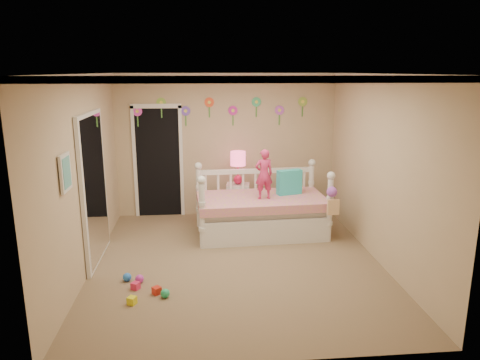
{
  "coord_description": "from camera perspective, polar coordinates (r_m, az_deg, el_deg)",
  "views": [
    {
      "loc": [
        -0.49,
        -5.82,
        2.64
      ],
      "look_at": [
        0.1,
        0.6,
        1.05
      ],
      "focal_mm": 33.28,
      "sensor_mm": 36.0,
      "label": 1
    }
  ],
  "objects": [
    {
      "name": "daybed",
      "position": [
        7.3,
        2.73,
        -2.62
      ],
      "size": [
        2.16,
        1.23,
        1.14
      ],
      "primitive_type": null,
      "rotation": [
        0.0,
        0.0,
        0.05
      ],
      "color": "white",
      "rests_on": "floor"
    },
    {
      "name": "pillow_lime",
      "position": [
        7.51,
        6.43,
        -0.36
      ],
      "size": [
        0.36,
        0.15,
        0.34
      ],
      "primitive_type": "cube",
      "rotation": [
        0.0,
        0.0,
        -0.05
      ],
      "color": "#A7CF3F",
      "rests_on": "daybed"
    },
    {
      "name": "ceiling",
      "position": [
        5.84,
        -0.45,
        13.46
      ],
      "size": [
        4.0,
        4.5,
        0.01
      ],
      "primitive_type": "cube",
      "color": "white",
      "rests_on": "floor"
    },
    {
      "name": "floor",
      "position": [
        6.41,
        -0.41,
        -10.47
      ],
      "size": [
        4.0,
        4.5,
        0.01
      ],
      "primitive_type": "cube",
      "color": "#7F684C",
      "rests_on": "ground"
    },
    {
      "name": "closet_doorway",
      "position": [
        8.25,
        -10.44,
        2.4
      ],
      "size": [
        0.9,
        0.04,
        2.07
      ],
      "primitive_type": "cube",
      "color": "black",
      "rests_on": "back_wall"
    },
    {
      "name": "flower_decals",
      "position": [
        8.1,
        -2.43,
        8.88
      ],
      "size": [
        3.4,
        0.02,
        0.5
      ],
      "primitive_type": null,
      "color": "#B2668C",
      "rests_on": "back_wall"
    },
    {
      "name": "child",
      "position": [
        7.07,
        3.08,
        0.75
      ],
      "size": [
        0.32,
        0.23,
        0.81
      ],
      "primitive_type": "imported",
      "rotation": [
        0.0,
        0.0,
        3.28
      ],
      "color": "#DB316A",
      "rests_on": "daybed"
    },
    {
      "name": "crown_molding",
      "position": [
        5.84,
        -0.45,
        13.17
      ],
      "size": [
        4.0,
        4.5,
        0.06
      ],
      "primitive_type": null,
      "color": "white",
      "rests_on": "ceiling"
    },
    {
      "name": "right_wall",
      "position": [
        6.47,
        17.51,
        1.25
      ],
      "size": [
        0.01,
        4.5,
        2.6
      ],
      "primitive_type": "cube",
      "color": "tan",
      "rests_on": "floor"
    },
    {
      "name": "left_wall",
      "position": [
        6.16,
        -19.3,
        0.5
      ],
      "size": [
        0.01,
        4.5,
        2.6
      ],
      "primitive_type": "cube",
      "color": "tan",
      "rests_on": "floor"
    },
    {
      "name": "pillow_turquoise",
      "position": [
        7.41,
        6.33,
        -0.27
      ],
      "size": [
        0.43,
        0.25,
        0.41
      ],
      "primitive_type": "cube",
      "rotation": [
        0.0,
        0.0,
        0.28
      ],
      "color": "#23A4AF",
      "rests_on": "daybed"
    },
    {
      "name": "mirror_closet",
      "position": [
        6.49,
        -18.17,
        -1.03
      ],
      "size": [
        0.07,
        1.3,
        2.1
      ],
      "primitive_type": "cube",
      "color": "white",
      "rests_on": "left_wall"
    },
    {
      "name": "nightstand",
      "position": [
        8.02,
        -0.26,
        -2.85
      ],
      "size": [
        0.44,
        0.36,
        0.67
      ],
      "primitive_type": "cube",
      "rotation": [
        0.0,
        0.0,
        -0.13
      ],
      "color": "white",
      "rests_on": "floor"
    },
    {
      "name": "hanging_bag",
      "position": [
        6.93,
        11.68,
        -2.73
      ],
      "size": [
        0.2,
        0.16,
        0.36
      ],
      "primitive_type": null,
      "color": "beige",
      "rests_on": "daybed"
    },
    {
      "name": "back_wall",
      "position": [
        8.2,
        -1.76,
        4.43
      ],
      "size": [
        4.0,
        0.01,
        2.6
      ],
      "primitive_type": "cube",
      "color": "tan",
      "rests_on": "floor"
    },
    {
      "name": "table_lamp",
      "position": [
        7.84,
        -0.26,
        2.25
      ],
      "size": [
        0.27,
        0.27,
        0.59
      ],
      "color": "#DD1D51",
      "rests_on": "nightstand"
    },
    {
      "name": "wall_picture",
      "position": [
        5.25,
        -21.49,
        0.91
      ],
      "size": [
        0.05,
        0.34,
        0.42
      ],
      "primitive_type": "cube",
      "color": "white",
      "rests_on": "left_wall"
    },
    {
      "name": "toy_scatter",
      "position": [
        5.85,
        -12.58,
        -12.72
      ],
      "size": [
        0.98,
        1.4,
        0.11
      ],
      "primitive_type": null,
      "rotation": [
        0.0,
        0.0,
        -0.15
      ],
      "color": "#996666",
      "rests_on": "floor"
    }
  ]
}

